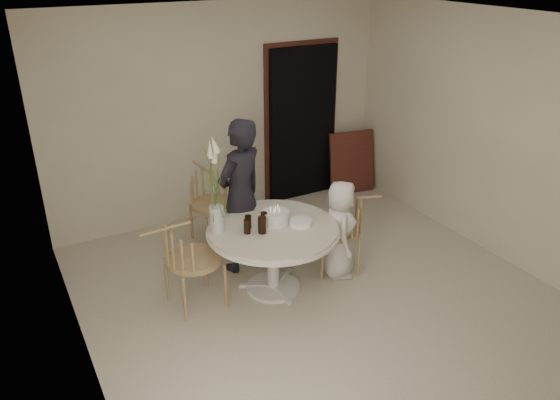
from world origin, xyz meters
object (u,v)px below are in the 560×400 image
chair_right (349,222)px  flower_vase (216,199)px  chair_left (181,254)px  chair_far (208,194)px  birthday_cake (275,217)px  girl (240,196)px  boy (340,230)px  table (273,237)px

chair_right → flower_vase: size_ratio=0.87×
flower_vase → chair_left: bearing=-173.0°
chair_far → birthday_cake: (0.21, -1.30, 0.21)m
chair_right → flower_vase: bearing=-77.2°
girl → boy: size_ratio=1.57×
boy → birthday_cake: size_ratio=3.98×
chair_far → chair_right: bearing=-57.7°
chair_left → birthday_cake: size_ratio=3.44×
chair_left → girl: girl is taller
chair_left → flower_vase: 0.62m
table → boy: bearing=-6.2°
chair_right → boy: boy is taller
table → chair_left: 0.93m
chair_right → birthday_cake: (-0.85, 0.08, 0.24)m
chair_left → boy: boy is taller
table → chair_far: 1.38m
chair_right → chair_left: size_ratio=0.92×
chair_far → table: bearing=-89.1°
chair_right → girl: size_ratio=0.51×
girl → birthday_cake: bearing=83.0°
table → girl: bearing=97.9°
girl → flower_vase: flower_vase is taller
chair_left → boy: 1.70m
chair_right → girl: bearing=-100.0°
chair_left → birthday_cake: bearing=-98.6°
chair_far → flower_vase: bearing=-112.6°
birthday_cake → boy: bearing=-11.9°
chair_right → girl: 1.20m
chair_left → girl: size_ratio=0.55×
birthday_cake → flower_vase: 0.66m
chair_right → boy: size_ratio=0.80×
boy → birthday_cake: boy is taller
chair_far → birthday_cake: 1.34m
chair_far → girl: (0.06, -0.79, 0.27)m
chair_far → boy: 1.71m
birthday_cake → table: bearing=-134.0°
table → flower_vase: flower_vase is taller
table → birthday_cake: (0.06, 0.07, 0.18)m
chair_right → girl: (-1.00, 0.60, 0.29)m
flower_vase → table: bearing=-19.8°
chair_right → flower_vase: (-1.43, 0.21, 0.52)m
birthday_cake → chair_left: bearing=175.9°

